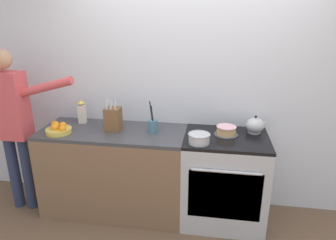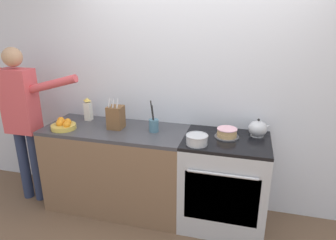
# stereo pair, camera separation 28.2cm
# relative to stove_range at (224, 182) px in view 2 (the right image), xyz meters

# --- Properties ---
(ground_plane) EXTENTS (16.00, 16.00, 0.00)m
(ground_plane) POSITION_rel_stove_range_xyz_m (-0.36, -0.31, -0.45)
(ground_plane) COLOR brown
(wall_back) EXTENTS (8.00, 0.04, 2.60)m
(wall_back) POSITION_rel_stove_range_xyz_m (-0.36, 0.34, 0.85)
(wall_back) COLOR silver
(wall_back) RESTS_ON ground_plane
(counter_cabinet) EXTENTS (1.46, 0.63, 0.91)m
(counter_cabinet) POSITION_rel_stove_range_xyz_m (-1.13, 0.00, -0.00)
(counter_cabinet) COLOR brown
(counter_cabinet) RESTS_ON ground_plane
(stove_range) EXTENTS (0.80, 0.66, 0.91)m
(stove_range) POSITION_rel_stove_range_xyz_m (0.00, 0.00, 0.00)
(stove_range) COLOR #B7BABF
(stove_range) RESTS_ON ground_plane
(layer_cake) EXTENTS (0.23, 0.23, 0.09)m
(layer_cake) POSITION_rel_stove_range_xyz_m (-0.01, 0.05, 0.49)
(layer_cake) COLOR #4C4C51
(layer_cake) RESTS_ON stove_range
(tea_kettle) EXTENTS (0.21, 0.18, 0.17)m
(tea_kettle) POSITION_rel_stove_range_xyz_m (0.27, 0.17, 0.53)
(tea_kettle) COLOR #B7BABF
(tea_kettle) RESTS_ON stove_range
(mixing_bowl) EXTENTS (0.20, 0.20, 0.09)m
(mixing_bowl) POSITION_rel_stove_range_xyz_m (-0.25, -0.19, 0.50)
(mixing_bowl) COLOR #B7BABF
(mixing_bowl) RESTS_ON stove_range
(knife_block) EXTENTS (0.15, 0.15, 0.33)m
(knife_block) POSITION_rel_stove_range_xyz_m (-1.11, 0.01, 0.57)
(knife_block) COLOR brown
(knife_block) RESTS_ON counter_cabinet
(utensil_crock) EXTENTS (0.09, 0.09, 0.32)m
(utensil_crock) POSITION_rel_stove_range_xyz_m (-0.71, 0.02, 0.52)
(utensil_crock) COLOR #477084
(utensil_crock) RESTS_ON counter_cabinet
(fruit_bowl) EXTENTS (0.25, 0.25, 0.10)m
(fruit_bowl) POSITION_rel_stove_range_xyz_m (-1.62, -0.14, 0.49)
(fruit_bowl) COLOR gold
(fruit_bowl) RESTS_ON counter_cabinet
(milk_carton) EXTENTS (0.07, 0.07, 0.25)m
(milk_carton) POSITION_rel_stove_range_xyz_m (-1.51, 0.17, 0.57)
(milk_carton) COLOR white
(milk_carton) RESTS_ON counter_cabinet
(person_baker) EXTENTS (0.95, 0.20, 1.70)m
(person_baker) POSITION_rel_stove_range_xyz_m (-2.12, -0.12, 0.57)
(person_baker) COLOR #283351
(person_baker) RESTS_ON ground_plane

